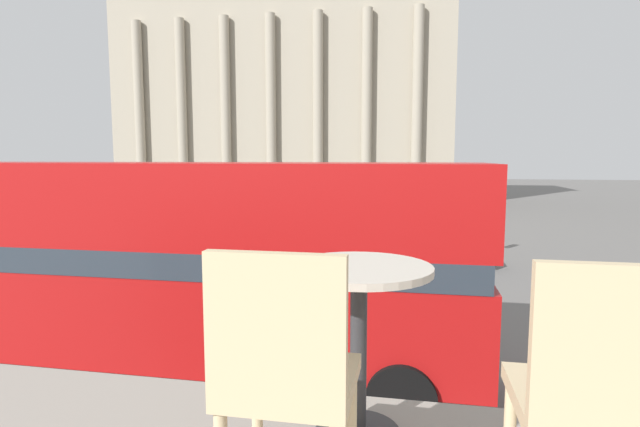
# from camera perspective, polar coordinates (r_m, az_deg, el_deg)

# --- Properties ---
(double_decker_bus) EXTENTS (11.34, 2.68, 4.11)m
(double_decker_bus) POSITION_cam_1_polar(r_m,az_deg,el_deg) (9.81, -16.21, -4.98)
(double_decker_bus) COLOR black
(double_decker_bus) RESTS_ON ground_plane
(cafe_dining_table) EXTENTS (0.60, 0.60, 0.73)m
(cafe_dining_table) POSITION_cam_1_polar(r_m,az_deg,el_deg) (2.09, 4.45, -11.15)
(cafe_dining_table) COLOR #2D2D30
(cafe_dining_table) RESTS_ON cafe_floor_slab
(cafe_chair_0) EXTENTS (0.40, 0.40, 0.91)m
(cafe_chair_0) POSITION_cam_1_polar(r_m,az_deg,el_deg) (1.58, -3.94, -17.91)
(cafe_chair_0) COLOR #D1B789
(cafe_chair_0) RESTS_ON cafe_floor_slab
(cafe_chair_1) EXTENTS (0.40, 0.40, 0.91)m
(cafe_chair_1) POSITION_cam_1_polar(r_m,az_deg,el_deg) (1.63, 28.97, -17.91)
(cafe_chair_1) COLOR #D1B789
(cafe_chair_1) RESTS_ON cafe_floor_slab
(plaza_building_left) EXTENTS (32.51, 12.07, 20.14)m
(plaza_building_left) POSITION_cam_1_polar(r_m,az_deg,el_deg) (51.18, -3.78, 12.99)
(plaza_building_left) COLOR #A39984
(plaza_building_left) RESTS_ON ground_plane
(traffic_light_near) EXTENTS (0.42, 0.24, 3.29)m
(traffic_light_near) POSITION_cam_1_polar(r_m,az_deg,el_deg) (13.31, -0.05, -2.38)
(traffic_light_near) COLOR black
(traffic_light_near) RESTS_ON ground_plane
(traffic_light_mid) EXTENTS (0.42, 0.24, 3.24)m
(traffic_light_mid) POSITION_cam_1_polar(r_m,az_deg,el_deg) (21.43, 16.43, 0.61)
(traffic_light_mid) COLOR black
(traffic_light_mid) RESTS_ON ground_plane
(car_black) EXTENTS (4.20, 1.93, 1.35)m
(car_black) POSITION_cam_1_polar(r_m,az_deg,el_deg) (27.19, 1.38, -0.98)
(car_black) COLOR black
(car_black) RESTS_ON ground_plane
(car_navy) EXTENTS (4.20, 1.93, 1.35)m
(car_navy) POSITION_cam_1_polar(r_m,az_deg,el_deg) (20.13, 12.69, -3.77)
(car_navy) COLOR black
(car_navy) RESTS_ON ground_plane
(pedestrian_yellow) EXTENTS (0.32, 0.32, 1.74)m
(pedestrian_yellow) POSITION_cam_1_polar(r_m,az_deg,el_deg) (33.08, 6.37, 0.84)
(pedestrian_yellow) COLOR #282B33
(pedestrian_yellow) RESTS_ON ground_plane
(pedestrian_black) EXTENTS (0.32, 0.32, 1.69)m
(pedestrian_black) POSITION_cam_1_polar(r_m,az_deg,el_deg) (34.50, 11.28, 0.93)
(pedestrian_black) COLOR #282B33
(pedestrian_black) RESTS_ON ground_plane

